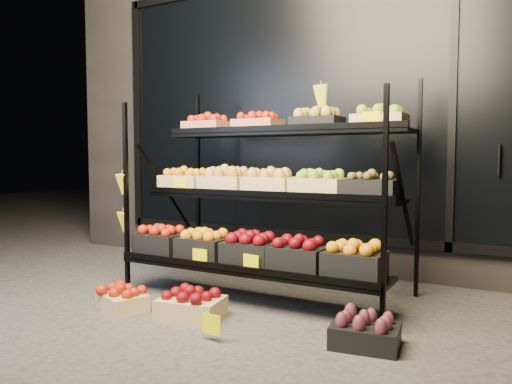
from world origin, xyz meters
The scene contains 7 objects.
ground centered at (0.00, 0.00, 0.00)m, with size 24.00×24.00×0.00m, color #514F4C.
building centered at (0.00, 2.59, 1.75)m, with size 6.00×2.08×3.50m.
display_rack centered at (-0.01, 0.60, 0.79)m, with size 2.18×1.02×1.74m.
tag_floor_b centered at (0.18, -0.40, 0.06)m, with size 0.13×0.01×0.12m, color #F2E500.
floor_crate_left centered at (-0.71, -0.21, 0.09)m, with size 0.41×0.36×0.18m.
floor_crate_midright centered at (-0.17, -0.13, 0.10)m, with size 0.46×0.37×0.21m.
floor_crate_right centered at (0.99, -0.05, 0.09)m, with size 0.41×0.32×0.19m.
Camera 1 is at (1.79, -2.75, 1.07)m, focal length 35.00 mm.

